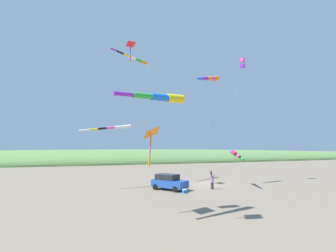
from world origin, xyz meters
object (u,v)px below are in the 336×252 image
object	(u,v)px
cooler_box	(184,191)
kite_windsock_purple_drifting	(210,78)
person_adult_flyer	(212,181)
kite_windsock_white_trailing	(113,128)
kite_windsock_yellow_midlevel	(134,58)
person_child_green_jacket	(211,174)
kite_windsock_small_distant	(161,97)
kite_windsock_long_streamer_left	(236,154)
kite_delta_rainbow_low_near	(150,133)
kite_box_striped_overhead	(242,63)
parked_car	(169,182)
kite_delta_teal_far_right	(131,45)

from	to	relation	value
cooler_box	kite_windsock_purple_drifting	bearing A→B (deg)	127.95
cooler_box	person_adult_flyer	size ratio (longest dim) A/B	0.34
person_adult_flyer	kite_windsock_white_trailing	size ratio (longest dim) A/B	0.10
kite_windsock_white_trailing	kite_windsock_yellow_midlevel	bearing A→B (deg)	144.89
person_child_green_jacket	kite_windsock_yellow_midlevel	distance (m)	22.34
kite_windsock_small_distant	kite_windsock_purple_drifting	size ratio (longest dim) A/B	0.60
kite_windsock_white_trailing	kite_windsock_small_distant	world-z (taller)	kite_windsock_small_distant
cooler_box	kite_windsock_long_streamer_left	size ratio (longest dim) A/B	0.04
cooler_box	kite_windsock_white_trailing	xyz separation A→B (m)	(-6.13, -7.16, 7.35)
person_adult_flyer	kite_delta_rainbow_low_near	distance (m)	14.32
kite_windsock_yellow_midlevel	kite_box_striped_overhead	xyz separation A→B (m)	(5.64, 15.72, -0.79)
cooler_box	kite_windsock_purple_drifting	xyz separation A→B (m)	(-4.70, 6.03, 14.58)
person_adult_flyer	kite_box_striped_overhead	bearing A→B (deg)	118.88
cooler_box	kite_windsock_yellow_midlevel	distance (m)	22.02
kite_windsock_white_trailing	parked_car	bearing A→B (deg)	59.80
kite_delta_teal_far_right	parked_car	bearing A→B (deg)	49.76
kite_windsock_white_trailing	kite_windsock_small_distant	xyz separation A→B (m)	(14.47, 1.75, 1.27)
kite_windsock_yellow_midlevel	kite_delta_teal_far_right	xyz separation A→B (m)	(5.22, -1.57, -0.06)
kite_box_striped_overhead	person_adult_flyer	bearing A→B (deg)	-61.12
person_adult_flyer	kite_windsock_white_trailing	world-z (taller)	kite_windsock_white_trailing
kite_windsock_long_streamer_left	kite_delta_teal_far_right	size ratio (longest dim) A/B	0.74
kite_windsock_yellow_midlevel	kite_windsock_purple_drifting	xyz separation A→B (m)	(6.57, 9.58, -4.01)
kite_windsock_long_streamer_left	kite_windsock_small_distant	distance (m)	18.00
parked_car	cooler_box	size ratio (longest dim) A/B	7.36
kite_windsock_long_streamer_left	kite_windsock_white_trailing	xyz separation A→B (m)	(-3.87, -15.51, 3.43)
kite_windsock_white_trailing	kite_windsock_purple_drifting	xyz separation A→B (m)	(1.43, 13.19, 7.23)
parked_car	person_adult_flyer	world-z (taller)	parked_car
cooler_box	parked_car	bearing A→B (deg)	-159.46
kite_windsock_small_distant	kite_delta_rainbow_low_near	bearing A→B (deg)	-147.32
kite_delta_rainbow_low_near	kite_box_striped_overhead	xyz separation A→B (m)	(-13.08, 18.15, 11.86)
parked_car	kite_windsock_white_trailing	size ratio (longest dim) A/B	0.24
kite_windsock_yellow_midlevel	kite_windsock_small_distant	xyz separation A→B (m)	(19.61, -1.86, -9.96)
parked_car	kite_windsock_white_trailing	bearing A→B (deg)	-120.20
person_child_green_jacket	kite_windsock_purple_drifting	size ratio (longest dim) A/B	0.08
kite_windsock_white_trailing	kite_box_striped_overhead	distance (m)	21.98
kite_box_striped_overhead	person_child_green_jacket	bearing A→B (deg)	-154.23
kite_windsock_long_streamer_left	kite_windsock_small_distant	xyz separation A→B (m)	(10.60, -13.76, 4.70)
kite_delta_teal_far_right	kite_windsock_long_streamer_left	bearing A→B (deg)	74.29
cooler_box	kite_windsock_white_trailing	distance (m)	11.95
parked_car	person_child_green_jacket	distance (m)	13.55
person_child_green_jacket	person_adult_flyer	bearing A→B (deg)	-28.35
kite_delta_teal_far_right	kite_box_striped_overhead	world-z (taller)	kite_delta_teal_far_right
person_child_green_jacket	kite_windsock_small_distant	world-z (taller)	kite_windsock_small_distant
kite_windsock_long_streamer_left	kite_delta_rainbow_low_near	xyz separation A→B (m)	(9.71, -14.33, 2.01)
kite_windsock_white_trailing	kite_windsock_purple_drifting	size ratio (longest dim) A/B	1.25
person_child_green_jacket	parked_car	bearing A→B (deg)	-50.56
cooler_box	kite_delta_teal_far_right	bearing A→B (deg)	-139.74
cooler_box	person_child_green_jacket	world-z (taller)	person_child_green_jacket
parked_car	kite_windsock_long_streamer_left	bearing A→B (deg)	88.45
kite_delta_rainbow_low_near	kite_box_striped_overhead	distance (m)	25.33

